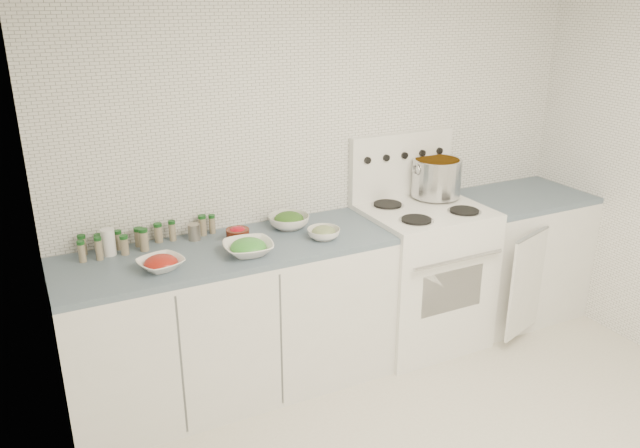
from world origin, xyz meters
The scene contains 13 objects.
room_walls centered at (0.00, 0.00, 1.56)m, with size 3.54×3.04×2.52m.
counter_left centered at (-0.82, 1.19, 0.45)m, with size 1.85×0.62×0.90m.
stove centered at (0.48, 1.19, 0.50)m, with size 0.76×0.70×1.36m.
counter_right centered at (1.30, 1.19, 0.45)m, with size 0.89×0.76×0.90m.
stock_pot centered at (0.67, 1.34, 1.08)m, with size 0.34×0.32×0.25m.
bowl_tomato centered at (-1.21, 1.08, 0.93)m, with size 0.28×0.28×0.07m.
bowl_snowpea centered at (-0.75, 1.06, 0.94)m, with size 0.29×0.29×0.09m.
bowl_broccoli centered at (-0.39, 1.33, 0.95)m, with size 0.32×0.32×0.10m.
bowl_zucchini centered at (-0.29, 1.08, 0.93)m, with size 0.23×0.23×0.08m.
bowl_pepper centered at (-0.73, 1.28, 0.94)m, with size 0.13×0.13×0.08m.
salt_canister centered at (-1.42, 1.39, 0.97)m, with size 0.07×0.07×0.15m, color white.
tin_can centered at (-0.95, 1.40, 0.95)m, with size 0.07×0.07×0.09m, color gray.
spice_cluster centered at (-1.25, 1.41, 0.96)m, with size 0.77×0.15×0.13m.
Camera 1 is at (-1.79, -1.86, 2.22)m, focal length 35.00 mm.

